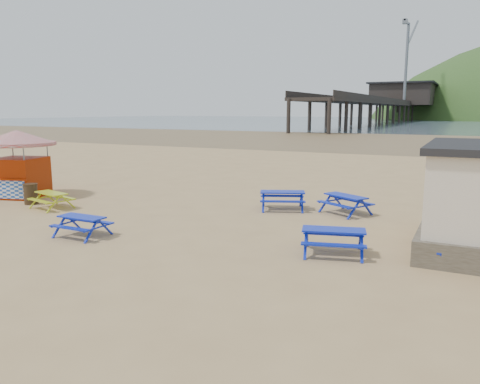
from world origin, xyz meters
The scene contains 12 objects.
ground centered at (0.00, 0.00, 0.00)m, with size 400.00×400.00×0.00m, color tan.
wet_sand centered at (0.00, 55.00, 0.00)m, with size 400.00×400.00×0.00m, color olive.
sea centered at (0.00, 170.00, 0.01)m, with size 400.00×400.00×0.00m, color #465764.
picnic_table_blue_a centered at (1.10, 3.61, 0.39)m, with size 2.26×2.07×0.77m.
picnic_table_blue_b centered at (3.67, 3.96, 0.38)m, with size 2.27×2.13×0.75m.
picnic_table_blue_d centered at (-3.27, -3.28, 0.34)m, with size 1.61×1.30×0.67m.
picnic_table_blue_e centered at (4.67, -1.52, 0.38)m, with size 2.10×1.86×0.75m.
picnic_table_blue_f centered at (8.24, -0.89, 0.38)m, with size 1.97×1.66×0.76m.
picnic_table_yellow centered at (-7.72, -0.53, 0.34)m, with size 1.89×1.65×0.69m.
ice_cream_kiosk centered at (-11.25, 0.79, 2.01)m, with size 4.44×4.44×3.19m.
litter_bin centered at (-9.29, -0.27, 0.46)m, with size 0.62×0.62×0.91m.
pier centered at (-17.99, 178.23, 5.46)m, with size 24.00×220.00×39.29m.
Camera 1 is at (8.03, -14.36, 4.11)m, focal length 35.00 mm.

